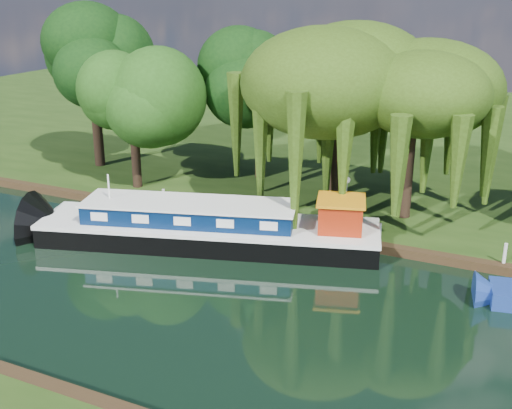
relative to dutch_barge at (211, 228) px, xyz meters
The scene contains 11 objects.
ground 7.48m from the dutch_barge, 46.47° to the right, with size 120.00×120.00×0.00m, color black.
far_bank 29.08m from the dutch_barge, 79.88° to the left, with size 120.00×52.00×0.45m, color black.
dutch_barge is the anchor object (origin of this frame).
red_dinghy 4.88m from the dutch_barge, 158.48° to the left, with size 1.91×2.68×0.56m, color maroon.
willow_left 10.79m from the dutch_barge, 59.38° to the left, with size 8.39×8.39×10.05m.
willow_right 12.59m from the dutch_barge, 41.18° to the left, with size 7.24×7.24×8.82m.
tree_far_left 11.37m from the dutch_barge, 147.52° to the left, with size 5.30×5.30×8.54m.
tree_far_back 17.55m from the dutch_barge, 148.70° to the left, with size 6.04×6.04×10.15m.
tree_far_mid 12.33m from the dutch_barge, 101.80° to the left, with size 5.50×5.50×9.01m.
lamppost 7.74m from the dutch_barge, 42.38° to the left, with size 0.36×0.36×2.56m.
mooring_posts 5.51m from the dutch_barge, 33.23° to the left, with size 19.16×0.16×1.00m.
Camera 1 is at (10.35, -21.54, 13.08)m, focal length 45.00 mm.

